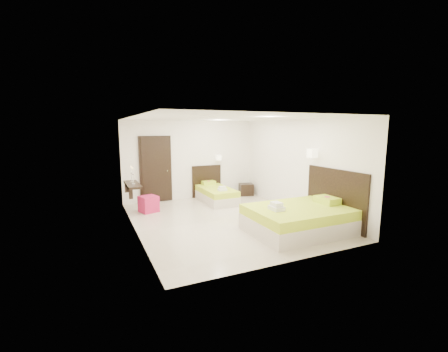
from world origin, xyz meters
name	(u,v)px	position (x,y,z in m)	size (l,w,h in m)	color
floor	(225,220)	(0.00, 0.00, 0.00)	(5.50, 5.50, 0.00)	beige
bed_single	(215,193)	(0.55, 1.95, 0.26)	(1.05, 1.75, 1.44)	beige
bed_double	(301,217)	(1.21, -1.51, 0.32)	(2.22, 1.89, 1.83)	beige
nightstand	(246,189)	(1.89, 2.32, 0.21)	(0.47, 0.42, 0.42)	black
ottoman	(149,204)	(-1.67, 1.59, 0.23)	(0.45, 0.45, 0.45)	#A91646
door	(156,170)	(-1.20, 2.70, 1.05)	(1.02, 0.15, 2.14)	black
console_shelf	(132,185)	(-2.08, 1.60, 0.82)	(0.35, 1.20, 0.78)	black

